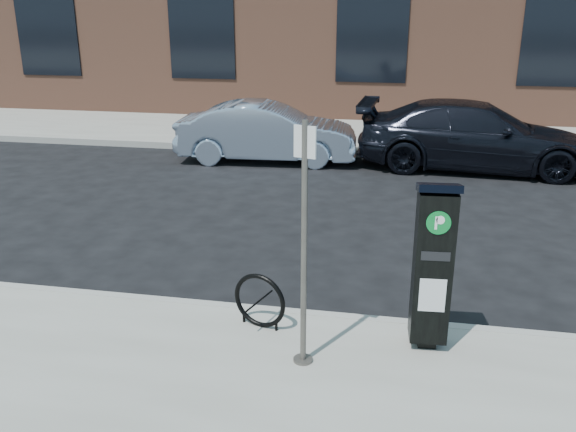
% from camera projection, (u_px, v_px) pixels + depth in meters
% --- Properties ---
extents(ground, '(120.00, 120.00, 0.00)m').
position_uv_depth(ground, '(297.00, 323.00, 6.80)').
color(ground, black).
rests_on(ground, ground).
extents(sidewalk_far, '(60.00, 12.00, 0.15)m').
position_uv_depth(sidewalk_far, '(372.00, 112.00, 19.76)').
color(sidewalk_far, gray).
rests_on(sidewalk_far, ground).
extents(curb_near, '(60.00, 0.12, 0.16)m').
position_uv_depth(curb_near, '(297.00, 317.00, 6.75)').
color(curb_near, '#9E9B93').
rests_on(curb_near, ground).
extents(curb_far, '(60.00, 0.12, 0.16)m').
position_uv_depth(curb_far, '(357.00, 153.00, 14.21)').
color(curb_far, '#9E9B93').
rests_on(curb_far, ground).
extents(parking_kiosk, '(0.41, 0.37, 1.70)m').
position_uv_depth(parking_kiosk, '(433.00, 264.00, 5.79)').
color(parking_kiosk, black).
rests_on(parking_kiosk, sidewalk_near).
extents(sign_pole, '(0.20, 0.18, 2.30)m').
position_uv_depth(sign_pole, '(304.00, 250.00, 5.42)').
color(sign_pole, '#55524B').
rests_on(sign_pole, sidewalk_near).
extents(bike_rack, '(0.59, 0.22, 0.60)m').
position_uv_depth(bike_rack, '(260.00, 301.00, 6.33)').
color(bike_rack, black).
rests_on(bike_rack, sidewalk_near).
extents(car_silver, '(4.08, 1.68, 1.31)m').
position_uv_depth(car_silver, '(267.00, 132.00, 13.65)').
color(car_silver, '#9EB0CA').
rests_on(car_silver, ground).
extents(car_dark, '(5.05, 2.27, 1.44)m').
position_uv_depth(car_dark, '(475.00, 136.00, 12.98)').
color(car_dark, black).
rests_on(car_dark, ground).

